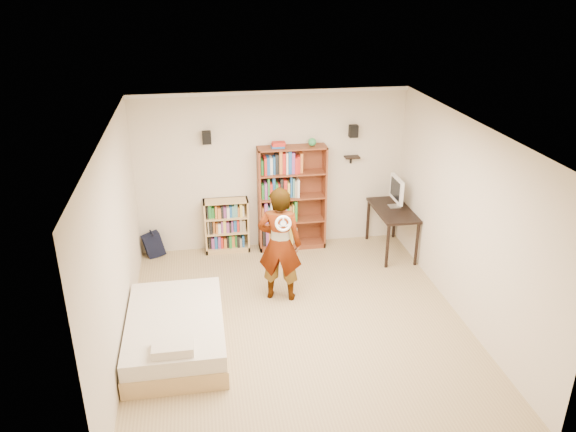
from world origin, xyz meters
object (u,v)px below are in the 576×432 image
Objects in this scene: computer_desk at (391,230)px; daybed at (176,328)px; person at (280,244)px; tall_bookshelf at (292,198)px; low_bookshelf at (227,226)px.

computer_desk is 0.62× the size of daybed.
computer_desk is at bearing -134.44° from person.
tall_bookshelf is at bearing -89.05° from person.
person is (-0.45, -1.61, -0.04)m from tall_bookshelf.
low_bookshelf is at bearing 169.93° from computer_desk.
low_bookshelf is at bearing -51.34° from person.
person is at bearing -151.06° from computer_desk.
tall_bookshelf is at bearing 164.19° from computer_desk.
computer_desk is at bearing -15.81° from tall_bookshelf.
tall_bookshelf is at bearing -1.35° from low_bookshelf.
computer_desk is 2.42m from person.
low_bookshelf reaches higher than computer_desk.
person is at bearing 32.97° from daybed.
low_bookshelf is at bearing 178.65° from tall_bookshelf.
computer_desk reaches higher than daybed.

